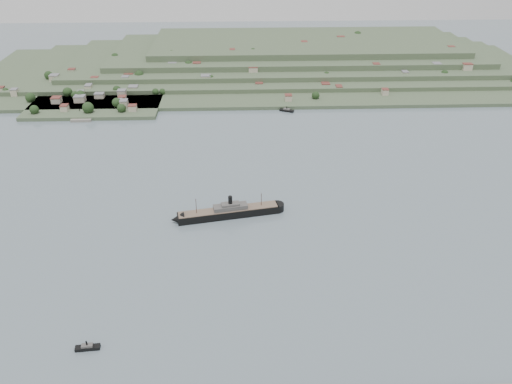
{
  "coord_description": "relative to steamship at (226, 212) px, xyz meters",
  "views": [
    {
      "loc": [
        -32.65,
        -307.94,
        211.29
      ],
      "look_at": [
        -20.82,
        30.0,
        10.04
      ],
      "focal_mm": 35.0,
      "sensor_mm": 36.0,
      "label": 1
    }
  ],
  "objects": [
    {
      "name": "far_peninsula",
      "position": [
        72.5,
        382.25,
        7.99
      ],
      "size": [
        760.0,
        309.0,
        30.0
      ],
      "color": "#3E5136",
      "rests_on": "ground"
    },
    {
      "name": "steamship",
      "position": [
        0.0,
        0.0,
        0.0
      ],
      "size": [
        87.19,
        25.62,
        21.06
      ],
      "color": "black",
      "rests_on": "ground"
    },
    {
      "name": "ferry_east",
      "position": [
        65.62,
        214.15,
        -2.41
      ],
      "size": [
        16.83,
        10.56,
        6.13
      ],
      "color": "black",
      "rests_on": "ground"
    },
    {
      "name": "ferry_west",
      "position": [
        -167.29,
        214.15,
        -2.49
      ],
      "size": [
        15.93,
        6.74,
        5.79
      ],
      "color": "black",
      "rests_on": "ground"
    },
    {
      "name": "ground",
      "position": [
        44.59,
        -10.85,
        -3.89
      ],
      "size": [
        1400.0,
        1400.0,
        0.0
      ],
      "primitive_type": "plane",
      "color": "slate",
      "rests_on": "ground"
    },
    {
      "name": "tugboat",
      "position": [
        -72.53,
        -127.29,
        -2.44
      ],
      "size": [
        13.47,
        4.61,
        5.95
      ],
      "color": "black",
      "rests_on": "ground"
    }
  ]
}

